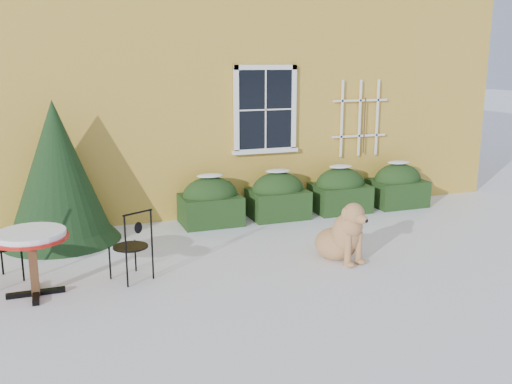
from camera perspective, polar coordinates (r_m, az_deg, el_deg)
name	(u,v)px	position (r m, az deg, el deg)	size (l,w,h in m)	color
ground	(280,269)	(8.10, 2.45, -7.72)	(80.00, 80.00, 0.00)	white
house	(170,46)	(14.29, -8.56, 14.28)	(12.40, 8.40, 6.40)	gold
hedge_row	(310,194)	(10.86, 5.37, -0.15)	(4.95, 0.80, 0.91)	black
evergreen_shrub	(58,186)	(9.63, -19.17, 0.61)	(1.88, 1.88, 2.28)	black
bistro_table	(31,242)	(7.53, -21.55, -4.69)	(0.90, 0.90, 0.83)	black
patio_chair_near	(132,245)	(7.74, -12.27, -5.21)	(0.58, 0.57, 0.97)	black
dog	(343,236)	(8.41, 8.67, -4.36)	(0.74, 1.05, 0.93)	tan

